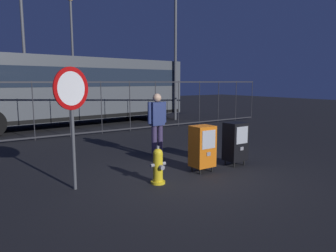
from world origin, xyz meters
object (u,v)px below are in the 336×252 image
Objects in this scene: bus_near at (75,87)px; street_light_far_left at (22,25)px; fire_hydrant at (158,166)px; stop_sign at (72,103)px; newspaper_box_secondary at (202,146)px; street_light_near_right at (175,32)px; street_light_near_left at (72,47)px; pedestrian at (157,122)px; newspaper_box_primary at (235,141)px.

street_light_far_left is (-1.72, 1.78, 2.83)m from bus_near.
stop_sign is (-1.44, 0.58, 1.25)m from fire_hydrant.
street_light_far_left reaches higher than newspaper_box_secondary.
street_light_near_right is 7.16m from street_light_far_left.
fire_hydrant is 0.11× the size of street_light_near_left.
newspaper_box_secondary is at bearing 6.39° from fire_hydrant.
bus_near is 1.38× the size of street_light_near_right.
street_light_near_right is at bearing 50.97° from pedestrian.
fire_hydrant is at bearing -21.90° from stop_sign.
newspaper_box_secondary is at bearing -81.62° from street_light_far_left.
pedestrian is 7.36m from bus_near.
street_light_near_right is at bearing 57.89° from newspaper_box_secondary.
street_light_near_right reaches higher than newspaper_box_primary.
newspaper_box_secondary is at bearing -96.94° from street_light_near_left.
street_light_near_left reaches higher than fire_hydrant.
street_light_far_left is (-3.30, -3.30, 0.49)m from street_light_near_left.
newspaper_box_secondary is 11.57m from street_light_far_left.
newspaper_box_primary reaches higher than fire_hydrant.
stop_sign is 2.91m from pedestrian.
newspaper_box_primary is 0.13× the size of street_light_near_right.
bus_near is at bearing -107.21° from street_light_near_left.
bus_near is 1.35× the size of street_light_far_left.
pedestrian is at bearing 57.97° from fire_hydrant.
newspaper_box_primary is 1.00× the size of newspaper_box_secondary.
stop_sign is at bearing -113.37° from bus_near.
newspaper_box_secondary is 0.13× the size of street_light_near_right.
pedestrian is 0.21× the size of street_light_far_left.
stop_sign reaches higher than newspaper_box_primary.
street_light_near_right is (5.01, 7.99, 3.87)m from newspaper_box_secondary.
street_light_near_right is (6.25, 8.13, 4.09)m from fire_hydrant.
street_light_far_left is (-0.34, 10.89, 4.19)m from fire_hydrant.
stop_sign is 11.15m from street_light_near_right.
newspaper_box_primary is 3.85m from stop_sign.
newspaper_box_secondary is 0.46× the size of stop_sign.
street_light_far_left is (-2.58, 10.78, 3.97)m from newspaper_box_primary.
street_light_far_left is at bearing 157.23° from street_light_near_right.
stop_sign is at bearing 158.10° from fire_hydrant.
bus_near is (0.14, 8.97, 1.14)m from newspaper_box_secondary.
street_light_near_right is at bearing 44.46° from stop_sign.
street_light_far_left is at bearing 83.94° from stop_sign.
newspaper_box_primary is at bearing -92.91° from street_light_near_left.
fire_hydrant is 14.97m from street_light_near_left.
street_light_near_left is at bearing 67.68° from bus_near.
newspaper_box_primary is at bearing 2.87° from fire_hydrant.
newspaper_box_secondary is 0.13× the size of street_light_far_left.
bus_near reaches higher than newspaper_box_primary.
street_light_near_left is 4.69m from street_light_far_left.
street_light_near_right is at bearing -16.52° from bus_near.
street_light_near_right is (5.13, 6.33, 3.50)m from pedestrian.
newspaper_box_secondary is (1.24, 0.14, 0.22)m from fire_hydrant.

